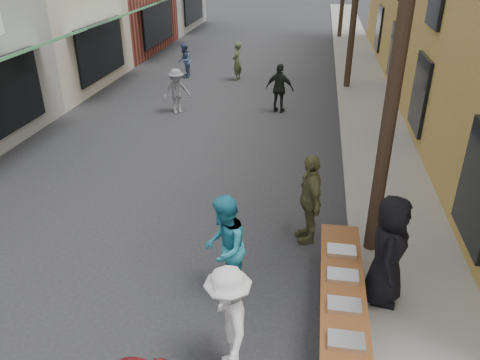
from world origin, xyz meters
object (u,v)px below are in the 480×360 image
(utility_pole_near, at_px, (404,19))
(server, at_px, (388,251))
(guest_front_c, at_px, (224,248))
(serving_table, at_px, (343,296))

(utility_pole_near, bearing_deg, server, -88.14)
(guest_front_c, xyz_separation_m, server, (2.71, 0.17, 0.13))
(utility_pole_near, relative_size, server, 4.54)
(utility_pole_near, xyz_separation_m, guest_front_c, (-2.66, -1.71, -3.54))
(serving_table, relative_size, server, 2.02)
(guest_front_c, distance_m, server, 2.71)
(serving_table, bearing_deg, guest_front_c, 162.73)
(utility_pole_near, distance_m, guest_front_c, 4.74)
(utility_pole_near, relative_size, serving_table, 2.25)
(utility_pole_near, height_order, serving_table, utility_pole_near)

